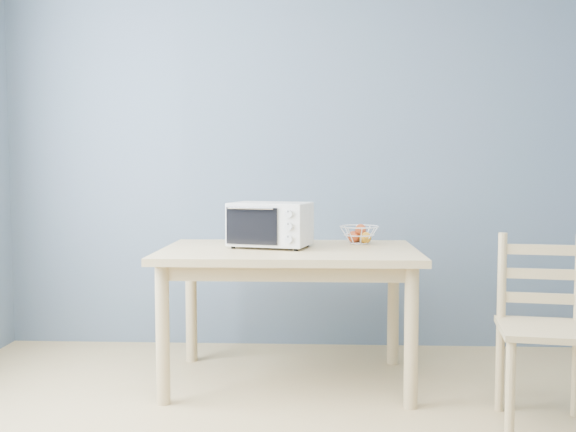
{
  "coord_description": "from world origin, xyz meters",
  "views": [
    {
      "loc": [
        0.09,
        -2.04,
        1.18
      ],
      "look_at": [
        -0.06,
        1.46,
        0.93
      ],
      "focal_mm": 40.0,
      "sensor_mm": 36.0,
      "label": 1
    }
  ],
  "objects_px": {
    "fruit_basket": "(359,234)",
    "toaster_oven": "(267,224)",
    "dining_table": "(289,267)",
    "dining_chair": "(544,332)"
  },
  "relations": [
    {
      "from": "fruit_basket",
      "to": "dining_chair",
      "type": "bearing_deg",
      "value": -44.32
    },
    {
      "from": "dining_table",
      "to": "dining_chair",
      "type": "relative_size",
      "value": 1.59
    },
    {
      "from": "toaster_oven",
      "to": "fruit_basket",
      "type": "relative_size",
      "value": 1.98
    },
    {
      "from": "fruit_basket",
      "to": "dining_chair",
      "type": "relative_size",
      "value": 0.28
    },
    {
      "from": "dining_chair",
      "to": "fruit_basket",
      "type": "bearing_deg",
      "value": 144.41
    },
    {
      "from": "toaster_oven",
      "to": "dining_chair",
      "type": "distance_m",
      "value": 1.52
    },
    {
      "from": "dining_table",
      "to": "dining_chair",
      "type": "distance_m",
      "value": 1.34
    },
    {
      "from": "dining_table",
      "to": "toaster_oven",
      "type": "xyz_separation_m",
      "value": [
        -0.12,
        0.05,
        0.23
      ]
    },
    {
      "from": "dining_table",
      "to": "dining_chair",
      "type": "height_order",
      "value": "dining_chair"
    },
    {
      "from": "fruit_basket",
      "to": "toaster_oven",
      "type": "bearing_deg",
      "value": -159.7
    }
  ]
}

